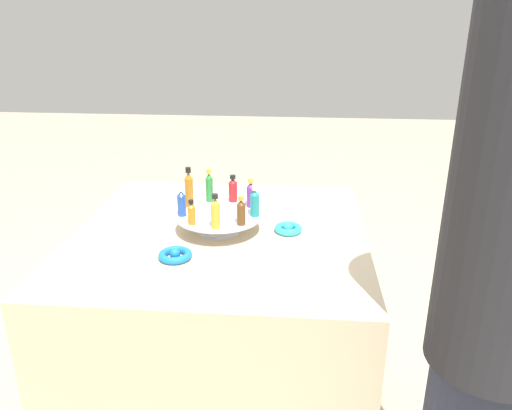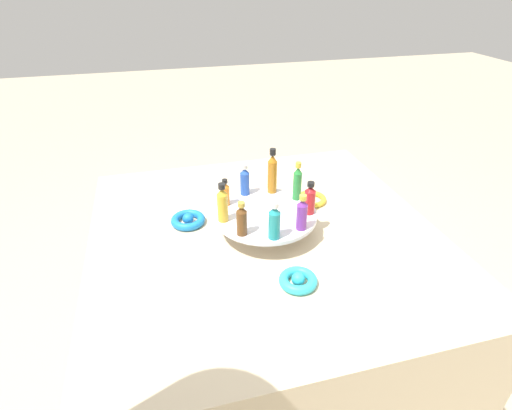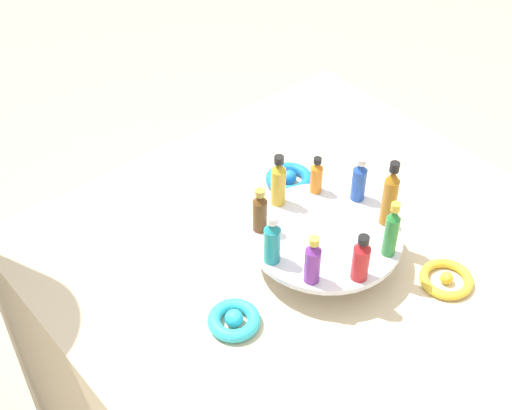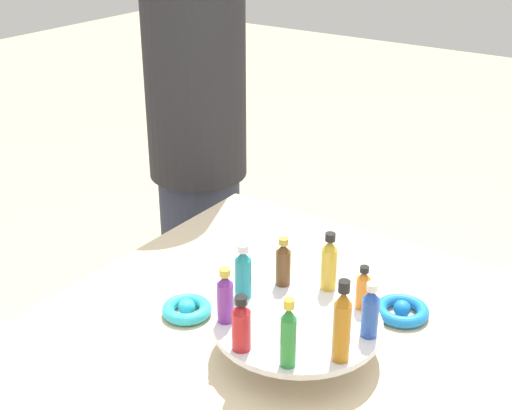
{
  "view_description": "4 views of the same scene",
  "coord_description": "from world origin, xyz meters",
  "px_view_note": "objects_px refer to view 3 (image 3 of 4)",
  "views": [
    {
      "loc": [
        -1.66,
        -0.28,
        1.52
      ],
      "look_at": [
        -0.12,
        -0.15,
        0.92
      ],
      "focal_mm": 35.0,
      "sensor_mm": 36.0,
      "label": 1
    },
    {
      "loc": [
        -0.29,
        -0.99,
        1.48
      ],
      "look_at": [
        -0.04,
        -0.05,
        0.89
      ],
      "focal_mm": 28.0,
      "sensor_mm": 36.0,
      "label": 2
    },
    {
      "loc": [
        0.71,
        -0.78,
        1.83
      ],
      "look_at": [
        -0.09,
        -0.11,
        0.91
      ],
      "focal_mm": 50.0,
      "sensor_mm": 36.0,
      "label": 3
    },
    {
      "loc": [
        0.95,
        0.56,
        1.57
      ],
      "look_at": [
        -0.19,
        -0.22,
        0.94
      ],
      "focal_mm": 50.0,
      "sensor_mm": 36.0,
      "label": 4
    }
  ],
  "objects_px": {
    "bottle_amber": "(390,196)",
    "bottle_blue": "(359,180)",
    "bottle_gold": "(278,182)",
    "ribbon_bow_gold": "(446,279)",
    "bottle_red": "(361,259)",
    "bottle_teal": "(272,241)",
    "bottle_orange": "(316,176)",
    "display_stand": "(324,240)",
    "bottle_brown": "(260,212)",
    "ribbon_bow_blue": "(289,179)",
    "bottle_purple": "(313,261)",
    "ribbon_bow_teal": "(234,320)",
    "bottle_green": "(392,231)"
  },
  "relations": [
    {
      "from": "bottle_teal",
      "to": "bottle_green",
      "type": "distance_m",
      "value": 0.23
    },
    {
      "from": "bottle_amber",
      "to": "ribbon_bow_teal",
      "type": "bearing_deg",
      "value": -95.98
    },
    {
      "from": "bottle_teal",
      "to": "bottle_purple",
      "type": "xyz_separation_m",
      "value": [
        0.09,
        0.02,
        -0.0
      ]
    },
    {
      "from": "bottle_amber",
      "to": "ribbon_bow_gold",
      "type": "bearing_deg",
      "value": 8.3
    },
    {
      "from": "bottle_amber",
      "to": "ribbon_bow_blue",
      "type": "relative_size",
      "value": 1.39
    },
    {
      "from": "bottle_blue",
      "to": "ribbon_bow_gold",
      "type": "height_order",
      "value": "bottle_blue"
    },
    {
      "from": "ribbon_bow_gold",
      "to": "display_stand",
      "type": "bearing_deg",
      "value": -145.94
    },
    {
      "from": "bottle_amber",
      "to": "ribbon_bow_blue",
      "type": "xyz_separation_m",
      "value": [
        -0.28,
        -0.01,
        -0.13
      ]
    },
    {
      "from": "bottle_red",
      "to": "ribbon_bow_teal",
      "type": "height_order",
      "value": "bottle_red"
    },
    {
      "from": "ribbon_bow_blue",
      "to": "ribbon_bow_teal",
      "type": "bearing_deg",
      "value": -55.94
    },
    {
      "from": "bottle_amber",
      "to": "bottle_red",
      "type": "bearing_deg",
      "value": -65.46
    },
    {
      "from": "bottle_teal",
      "to": "bottle_amber",
      "type": "height_order",
      "value": "bottle_amber"
    },
    {
      "from": "bottle_gold",
      "to": "ribbon_bow_gold",
      "type": "height_order",
      "value": "bottle_gold"
    },
    {
      "from": "bottle_gold",
      "to": "bottle_red",
      "type": "distance_m",
      "value": 0.26
    },
    {
      "from": "ribbon_bow_teal",
      "to": "bottle_blue",
      "type": "bearing_deg",
      "value": 97.65
    },
    {
      "from": "bottle_brown",
      "to": "ribbon_bow_blue",
      "type": "relative_size",
      "value": 0.93
    },
    {
      "from": "bottle_gold",
      "to": "bottle_green",
      "type": "distance_m",
      "value": 0.26
    },
    {
      "from": "display_stand",
      "to": "bottle_green",
      "type": "relative_size",
      "value": 2.46
    },
    {
      "from": "ribbon_bow_teal",
      "to": "bottle_orange",
      "type": "bearing_deg",
      "value": 110.9
    },
    {
      "from": "bottle_red",
      "to": "ribbon_bow_blue",
      "type": "relative_size",
      "value": 0.95
    },
    {
      "from": "display_stand",
      "to": "ribbon_bow_blue",
      "type": "relative_size",
      "value": 2.85
    },
    {
      "from": "ribbon_bow_blue",
      "to": "ribbon_bow_gold",
      "type": "relative_size",
      "value": 1.02
    },
    {
      "from": "bottle_orange",
      "to": "ribbon_bow_gold",
      "type": "height_order",
      "value": "bottle_orange"
    },
    {
      "from": "bottle_brown",
      "to": "bottle_green",
      "type": "relative_size",
      "value": 0.8
    },
    {
      "from": "bottle_amber",
      "to": "bottle_blue",
      "type": "bearing_deg",
      "value": 174.54
    },
    {
      "from": "bottle_orange",
      "to": "ribbon_bow_blue",
      "type": "distance_m",
      "value": 0.16
    },
    {
      "from": "ribbon_bow_gold",
      "to": "ribbon_bow_teal",
      "type": "bearing_deg",
      "value": -115.94
    },
    {
      "from": "bottle_gold",
      "to": "bottle_brown",
      "type": "xyz_separation_m",
      "value": [
        0.04,
        -0.08,
        -0.01
      ]
    },
    {
      "from": "display_stand",
      "to": "bottle_blue",
      "type": "xyz_separation_m",
      "value": [
        -0.03,
        0.13,
        0.07
      ]
    },
    {
      "from": "bottle_brown",
      "to": "bottle_purple",
      "type": "relative_size",
      "value": 0.94
    },
    {
      "from": "display_stand",
      "to": "bottle_teal",
      "type": "distance_m",
      "value": 0.15
    },
    {
      "from": "bottle_red",
      "to": "bottle_green",
      "type": "bearing_deg",
      "value": 94.54
    },
    {
      "from": "bottle_red",
      "to": "bottle_teal",
      "type": "bearing_deg",
      "value": -145.46
    },
    {
      "from": "bottle_green",
      "to": "ribbon_bow_blue",
      "type": "height_order",
      "value": "bottle_green"
    },
    {
      "from": "bottle_blue",
      "to": "ribbon_bow_blue",
      "type": "bearing_deg",
      "value": -174.89
    },
    {
      "from": "display_stand",
      "to": "ribbon_bow_teal",
      "type": "xyz_separation_m",
      "value": [
        0.02,
        -0.25,
        -0.04
      ]
    },
    {
      "from": "bottle_blue",
      "to": "bottle_gold",
      "type": "relative_size",
      "value": 0.87
    },
    {
      "from": "bottle_teal",
      "to": "bottle_amber",
      "type": "xyz_separation_m",
      "value": [
        0.07,
        0.25,
        0.02
      ]
    },
    {
      "from": "bottle_green",
      "to": "bottle_amber",
      "type": "xyz_separation_m",
      "value": [
        -0.06,
        0.06,
        0.01
      ]
    },
    {
      "from": "bottle_brown",
      "to": "bottle_amber",
      "type": "bearing_deg",
      "value": 54.54
    },
    {
      "from": "bottle_brown",
      "to": "ribbon_bow_blue",
      "type": "height_order",
      "value": "bottle_brown"
    },
    {
      "from": "display_stand",
      "to": "bottle_orange",
      "type": "distance_m",
      "value": 0.15
    },
    {
      "from": "bottle_gold",
      "to": "bottle_green",
      "type": "xyz_separation_m",
      "value": [
        0.25,
        0.07,
        0.0
      ]
    },
    {
      "from": "display_stand",
      "to": "bottle_teal",
      "type": "height_order",
      "value": "bottle_teal"
    },
    {
      "from": "bottle_brown",
      "to": "bottle_red",
      "type": "distance_m",
      "value": 0.23
    },
    {
      "from": "bottle_purple",
      "to": "bottle_green",
      "type": "bearing_deg",
      "value": 74.54
    },
    {
      "from": "bottle_orange",
      "to": "bottle_brown",
      "type": "xyz_separation_m",
      "value": [
        0.01,
        -0.17,
        0.01
      ]
    },
    {
      "from": "bottle_blue",
      "to": "bottle_red",
      "type": "relative_size",
      "value": 1.02
    },
    {
      "from": "bottle_orange",
      "to": "bottle_red",
      "type": "bearing_deg",
      "value": -25.46
    },
    {
      "from": "bottle_gold",
      "to": "bottle_purple",
      "type": "xyz_separation_m",
      "value": [
        0.21,
        -0.1,
        -0.01
      ]
    }
  ]
}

